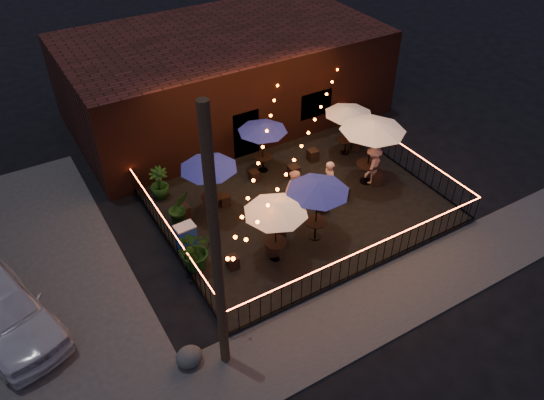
{
  "coord_description": "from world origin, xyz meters",
  "views": [
    {
      "loc": [
        -8.84,
        -10.88,
        12.58
      ],
      "look_at": [
        -1.36,
        1.65,
        1.16
      ],
      "focal_mm": 35.0,
      "sensor_mm": 36.0,
      "label": 1
    }
  ],
  "objects_px": {
    "utility_pole": "(216,256)",
    "cafe_table_5": "(349,111)",
    "cooler": "(186,236)",
    "cafe_table_4": "(373,127)",
    "cafe_table_2": "(318,188)",
    "cafe_table_3": "(263,128)",
    "cafe_table_1": "(208,165)",
    "cafe_table_0": "(276,209)",
    "boulder": "(189,357)"
  },
  "relations": [
    {
      "from": "utility_pole",
      "to": "cooler",
      "type": "relative_size",
      "value": 9.04
    },
    {
      "from": "cooler",
      "to": "cafe_table_5",
      "type": "bearing_deg",
      "value": 10.44
    },
    {
      "from": "cafe_table_5",
      "to": "boulder",
      "type": "distance_m",
      "value": 11.91
    },
    {
      "from": "cooler",
      "to": "utility_pole",
      "type": "bearing_deg",
      "value": -103.66
    },
    {
      "from": "cafe_table_2",
      "to": "cafe_table_5",
      "type": "height_order",
      "value": "cafe_table_2"
    },
    {
      "from": "cafe_table_2",
      "to": "utility_pole",
      "type": "bearing_deg",
      "value": -150.38
    },
    {
      "from": "cafe_table_4",
      "to": "cooler",
      "type": "distance_m",
      "value": 7.91
    },
    {
      "from": "cafe_table_3",
      "to": "cafe_table_4",
      "type": "distance_m",
      "value": 4.21
    },
    {
      "from": "cafe_table_0",
      "to": "cafe_table_3",
      "type": "distance_m",
      "value": 5.13
    },
    {
      "from": "cafe_table_1",
      "to": "cooler",
      "type": "height_order",
      "value": "cafe_table_1"
    },
    {
      "from": "cafe_table_1",
      "to": "cafe_table_3",
      "type": "height_order",
      "value": "cafe_table_1"
    },
    {
      "from": "cafe_table_5",
      "to": "boulder",
      "type": "height_order",
      "value": "cafe_table_5"
    },
    {
      "from": "cafe_table_0",
      "to": "utility_pole",
      "type": "bearing_deg",
      "value": -140.72
    },
    {
      "from": "utility_pole",
      "to": "cafe_table_0",
      "type": "distance_m",
      "value": 4.5
    },
    {
      "from": "utility_pole",
      "to": "cafe_table_5",
      "type": "bearing_deg",
      "value": 36.0
    },
    {
      "from": "utility_pole",
      "to": "cafe_table_3",
      "type": "distance_m",
      "value": 9.24
    },
    {
      "from": "cafe_table_2",
      "to": "cafe_table_3",
      "type": "bearing_deg",
      "value": 83.69
    },
    {
      "from": "cafe_table_4",
      "to": "cafe_table_5",
      "type": "relative_size",
      "value": 1.24
    },
    {
      "from": "cafe_table_0",
      "to": "boulder",
      "type": "xyz_separation_m",
      "value": [
        -4.11,
        -2.25,
        -1.92
      ]
    },
    {
      "from": "cafe_table_1",
      "to": "cafe_table_5",
      "type": "height_order",
      "value": "cafe_table_1"
    },
    {
      "from": "utility_pole",
      "to": "cafe_table_4",
      "type": "height_order",
      "value": "utility_pole"
    },
    {
      "from": "cafe_table_4",
      "to": "cooler",
      "type": "height_order",
      "value": "cafe_table_4"
    },
    {
      "from": "cafe_table_1",
      "to": "cafe_table_2",
      "type": "xyz_separation_m",
      "value": [
        2.46,
        -3.1,
        0.06
      ]
    },
    {
      "from": "cafe_table_3",
      "to": "cafe_table_5",
      "type": "relative_size",
      "value": 0.93
    },
    {
      "from": "cafe_table_0",
      "to": "cafe_table_1",
      "type": "height_order",
      "value": "cafe_table_0"
    },
    {
      "from": "utility_pole",
      "to": "cafe_table_1",
      "type": "distance_m",
      "value": 6.63
    },
    {
      "from": "cafe_table_4",
      "to": "boulder",
      "type": "distance_m",
      "value": 10.55
    },
    {
      "from": "cafe_table_5",
      "to": "cooler",
      "type": "distance_m",
      "value": 8.55
    },
    {
      "from": "utility_pole",
      "to": "cafe_table_4",
      "type": "bearing_deg",
      "value": 27.67
    },
    {
      "from": "cafe_table_4",
      "to": "cooler",
      "type": "xyz_separation_m",
      "value": [
        -7.63,
        0.2,
        -2.06
      ]
    },
    {
      "from": "cafe_table_1",
      "to": "cafe_table_4",
      "type": "xyz_separation_m",
      "value": [
        6.08,
        -1.42,
        0.43
      ]
    },
    {
      "from": "cafe_table_0",
      "to": "cafe_table_5",
      "type": "xyz_separation_m",
      "value": [
        5.88,
        3.98,
        -0.09
      ]
    },
    {
      "from": "utility_pole",
      "to": "cafe_table_3",
      "type": "bearing_deg",
      "value": 53.29
    },
    {
      "from": "cafe_table_2",
      "to": "cafe_table_5",
      "type": "xyz_separation_m",
      "value": [
        4.17,
        3.81,
        -0.14
      ]
    },
    {
      "from": "cafe_table_1",
      "to": "cafe_table_5",
      "type": "bearing_deg",
      "value": 6.06
    },
    {
      "from": "utility_pole",
      "to": "cafe_table_0",
      "type": "xyz_separation_m",
      "value": [
        3.2,
        2.62,
        -1.76
      ]
    },
    {
      "from": "cafe_table_1",
      "to": "cafe_table_4",
      "type": "relative_size",
      "value": 0.79
    },
    {
      "from": "cafe_table_1",
      "to": "cafe_table_4",
      "type": "distance_m",
      "value": 6.26
    },
    {
      "from": "utility_pole",
      "to": "cafe_table_5",
      "type": "height_order",
      "value": "utility_pole"
    },
    {
      "from": "cafe_table_1",
      "to": "cafe_table_4",
      "type": "height_order",
      "value": "cafe_table_4"
    },
    {
      "from": "cafe_table_4",
      "to": "boulder",
      "type": "height_order",
      "value": "cafe_table_4"
    },
    {
      "from": "cafe_table_3",
      "to": "cooler",
      "type": "relative_size",
      "value": 2.46
    },
    {
      "from": "cafe_table_2",
      "to": "cafe_table_1",
      "type": "bearing_deg",
      "value": 128.42
    },
    {
      "from": "utility_pole",
      "to": "cafe_table_2",
      "type": "height_order",
      "value": "utility_pole"
    },
    {
      "from": "cafe_table_3",
      "to": "cafe_table_5",
      "type": "distance_m",
      "value": 3.73
    },
    {
      "from": "cafe_table_1",
      "to": "cafe_table_2",
      "type": "height_order",
      "value": "cafe_table_2"
    },
    {
      "from": "cafe_table_2",
      "to": "cooler",
      "type": "xyz_separation_m",
      "value": [
        -4.01,
        1.88,
        -1.69
      ]
    },
    {
      "from": "cafe_table_0",
      "to": "cafe_table_4",
      "type": "bearing_deg",
      "value": 19.18
    },
    {
      "from": "cooler",
      "to": "cafe_table_1",
      "type": "bearing_deg",
      "value": 35.29
    },
    {
      "from": "cafe_table_4",
      "to": "cafe_table_3",
      "type": "bearing_deg",
      "value": 138.34
    }
  ]
}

